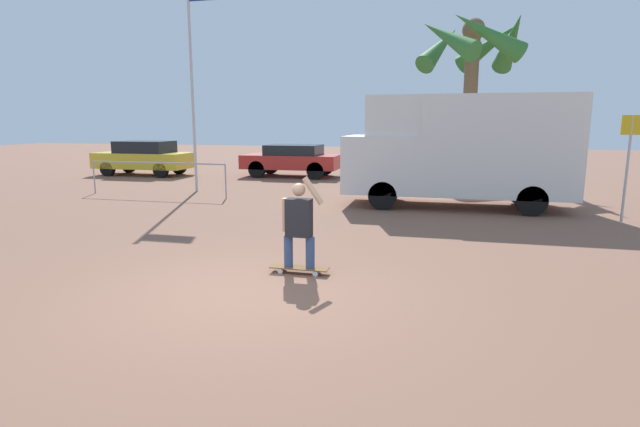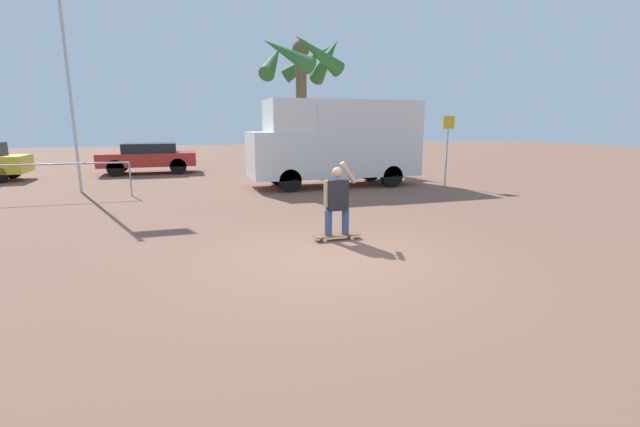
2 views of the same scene
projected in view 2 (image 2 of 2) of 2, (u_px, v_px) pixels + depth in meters
ground_plane at (334, 259)px, 7.18m from camera, size 80.00×80.00×0.00m
skateboard at (337, 236)px, 8.35m from camera, size 0.92×0.24×0.10m
person_skateboarder at (337, 198)px, 8.19m from camera, size 0.67×0.22×1.43m
camper_van at (337, 140)px, 15.28m from camera, size 6.02×2.10×3.02m
parked_car_red at (149, 157)px, 19.27m from camera, size 4.08×1.91×1.36m
palm_tree_near_van at (302, 65)px, 20.53m from camera, size 4.30×4.46×6.35m
flagpole at (70, 65)px, 13.27m from camera, size 1.19×0.12×6.89m
street_sign at (447, 142)px, 15.08m from camera, size 0.44×0.06×2.48m
plaza_railing_segment at (43, 169)px, 12.51m from camera, size 4.71×0.05×1.08m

